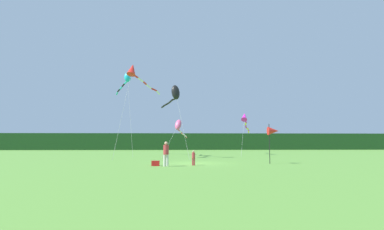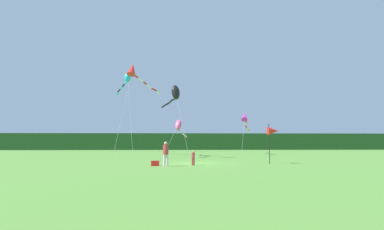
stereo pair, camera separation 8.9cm
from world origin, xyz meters
name	(u,v)px [view 1 (the left image)]	position (x,y,z in m)	size (l,w,h in m)	color
ground_plane	(195,163)	(0.00, 0.00, 0.00)	(120.00, 120.00, 0.00)	#5B9338
distant_treeline	(184,142)	(0.00, 45.00, 1.93)	(108.00, 3.29, 3.86)	#193D19
person_adult	(166,152)	(-2.35, -3.16, 1.02)	(0.40, 0.40, 1.82)	silver
person_child	(193,157)	(-0.26, -2.24, 0.64)	(0.25, 0.25, 1.14)	#B23338
cooler_box	(156,163)	(-3.14, -2.71, 0.20)	(0.59, 0.32, 0.39)	red
banner_flag_pole	(273,131)	(6.47, -0.88, 2.69)	(0.90, 0.70, 3.31)	black
kite_red	(135,72)	(-6.44, 8.00, 9.71)	(4.07, 9.11, 10.70)	#B2B2B2
kite_rainbow	(179,126)	(-1.39, 13.84, 3.92)	(3.16, 7.90, 4.94)	#B2B2B2
kite_cyan	(126,80)	(-8.65, 15.13, 10.37)	(4.18, 9.48, 11.33)	#B2B2B2
kite_magenta	(245,119)	(8.14, 16.75, 5.13)	(3.82, 11.31, 6.23)	#B2B2B2
kite_black	(175,93)	(-1.86, 8.12, 7.31)	(3.33, 5.69, 8.36)	#B2B2B2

